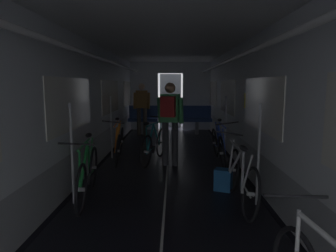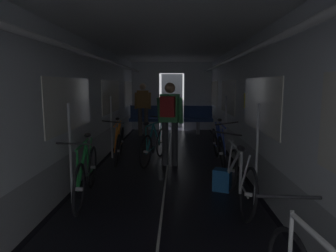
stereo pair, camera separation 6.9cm
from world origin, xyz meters
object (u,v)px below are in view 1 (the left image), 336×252
object	(u,v)px
person_cyclist_aisle	(170,116)
bicycle_teal_in_aisle	(154,145)
bench_seat_far_left	(143,117)
person_standing_near_bench	(142,106)
bicycle_green	(88,174)
bicycle_silver	(240,177)
backpack_on_floor	(223,180)
bicycle_blue	(219,145)
bicycle_orange	(119,143)
bench_seat_far_right	(197,117)

from	to	relation	value
person_cyclist_aisle	bicycle_teal_in_aisle	bearing A→B (deg)	141.09
bench_seat_far_left	person_cyclist_aisle	xyz separation A→B (m)	(0.95, -3.99, 0.45)
person_standing_near_bench	bicycle_green	bearing A→B (deg)	-92.18
bicycle_silver	bicycle_teal_in_aisle	world-z (taller)	bicycle_silver
bicycle_green	person_cyclist_aisle	size ratio (longest dim) A/B	1.00
bicycle_silver	person_cyclist_aisle	size ratio (longest dim) A/B	1.00
bicycle_green	backpack_on_floor	size ratio (longest dim) A/B	4.96
bicycle_blue	person_cyclist_aisle	size ratio (longest dim) A/B	1.00
bicycle_orange	backpack_on_floor	world-z (taller)	bicycle_orange
bicycle_orange	person_cyclist_aisle	bearing A→B (deg)	-19.09
bicycle_green	backpack_on_floor	bearing A→B (deg)	11.63
bicycle_teal_in_aisle	backpack_on_floor	bearing A→B (deg)	-54.87
bicycle_silver	person_standing_near_bench	xyz separation A→B (m)	(-1.94, 5.58, 0.59)
bicycle_orange	bicycle_silver	bearing A→B (deg)	-48.11
bicycle_silver	person_standing_near_bench	bearing A→B (deg)	109.20
bench_seat_far_left	bicycle_blue	world-z (taller)	bicycle_blue
bench_seat_far_left	bicycle_teal_in_aisle	size ratio (longest dim) A/B	0.59
bench_seat_far_right	bicycle_orange	distance (m)	4.11
bicycle_blue	person_cyclist_aisle	bearing A→B (deg)	-167.24
bicycle_green	backpack_on_floor	distance (m)	2.06
bicycle_silver	backpack_on_floor	size ratio (longest dim) A/B	4.98
bicycle_green	person_cyclist_aisle	distance (m)	2.26
bench_seat_far_right	bicycle_silver	bearing A→B (deg)	-88.60
bench_seat_far_left	bench_seat_far_right	world-z (taller)	same
bicycle_silver	backpack_on_floor	world-z (taller)	bicycle_silver
bicycle_teal_in_aisle	bench_seat_far_right	bearing A→B (deg)	72.25
bicycle_green	bicycle_orange	bearing A→B (deg)	88.75
bench_seat_far_right	bicycle_silver	xyz separation A→B (m)	(0.15, -5.95, -0.19)
person_standing_near_bench	backpack_on_floor	size ratio (longest dim) A/B	4.96
bicycle_green	person_standing_near_bench	bearing A→B (deg)	87.82
person_cyclist_aisle	bicycle_silver	bearing A→B (deg)	-63.04
bench_seat_far_right	person_cyclist_aisle	xyz separation A→B (m)	(-0.85, -3.99, 0.45)
bench_seat_far_right	backpack_on_floor	world-z (taller)	bench_seat_far_right
bench_seat_far_left	bench_seat_far_right	distance (m)	1.80
backpack_on_floor	bicycle_green	bearing A→B (deg)	-168.37
bench_seat_far_left	bicycle_teal_in_aisle	bearing A→B (deg)	-80.70
bicycle_blue	bicycle_silver	bearing A→B (deg)	-90.73
bicycle_green	person_standing_near_bench	world-z (taller)	person_standing_near_bench
bicycle_green	person_cyclist_aisle	world-z (taller)	person_cyclist_aisle
bicycle_teal_in_aisle	bicycle_orange	bearing A→B (deg)	171.89
bicycle_silver	person_standing_near_bench	world-z (taller)	person_standing_near_bench
person_cyclist_aisle	backpack_on_floor	distance (m)	1.86
bench_seat_far_right	backpack_on_floor	size ratio (longest dim) A/B	2.89
bicycle_green	bicycle_teal_in_aisle	xyz separation A→B (m)	(0.81, 2.11, 0.00)
bench_seat_far_right	bicycle_green	xyz separation A→B (m)	(-2.00, -5.83, -0.18)
bench_seat_far_left	bicycle_blue	xyz separation A→B (m)	(1.97, -3.76, -0.19)
bench_seat_far_right	bicycle_silver	distance (m)	5.96
bicycle_green	bench_seat_far_left	bearing A→B (deg)	87.99
bench_seat_far_left	bicycle_silver	distance (m)	6.27
person_cyclist_aisle	person_standing_near_bench	size ratio (longest dim) A/B	1.00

